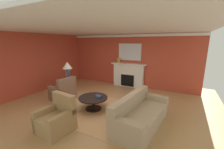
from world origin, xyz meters
The scene contains 17 objects.
ground_plane centered at (0.00, 0.00, 0.00)m, with size 8.46×8.46×0.00m, color tan.
wall_fireplace centered at (0.00, 3.01, 1.35)m, with size 7.11×0.12×2.70m, color #B7422D.
wall_window centered at (-3.31, 0.30, 1.35)m, with size 0.12×6.50×2.70m, color #B7422D.
ceiling_panel centered at (0.00, 0.30, 2.73)m, with size 7.11×6.50×0.06m, color white.
crown_moulding centered at (0.00, 2.93, 2.62)m, with size 7.11×0.08×0.12m, color white.
area_rug centered at (0.06, -0.24, 0.01)m, with size 3.32×2.53×0.01m, color tan.
fireplace centered at (0.19, 2.80, 0.58)m, with size 1.80×0.35×1.23m.
mantel_mirror centered at (0.19, 2.92, 1.81)m, with size 1.21×0.04×0.85m, color silver.
sofa centered at (1.79, -0.44, 0.30)m, with size 1.16×2.20×0.85m.
armchair_near_window centered at (-1.52, -0.08, 0.31)m, with size 0.90×0.90×0.95m.
armchair_facing_fireplace centered at (-0.10, -1.69, 0.31)m, with size 0.88×0.88×0.95m.
coffee_table centered at (0.06, -0.24, 0.34)m, with size 1.00×1.00×0.45m.
side_table centered at (-1.86, 0.58, 0.40)m, with size 0.56×0.56×0.70m.
table_lamp centered at (-1.86, 0.58, 1.22)m, with size 0.44×0.44×0.75m.
vase_on_side_table centered at (-1.71, 0.46, 0.93)m, with size 0.13×0.13×0.46m, color navy.
vase_mantel_left centered at (-0.36, 2.75, 1.35)m, with size 0.19×0.19×0.24m, color #B7892D.
book_red_cover centered at (0.23, -0.15, 0.48)m, with size 0.21×0.19×0.05m, color navy.
Camera 1 is at (2.73, -4.00, 2.30)m, focal length 22.59 mm.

